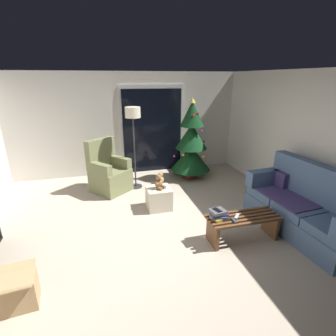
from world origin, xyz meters
name	(u,v)px	position (x,y,z in m)	size (l,w,h in m)	color
ground_plane	(155,235)	(0.00, 0.00, 0.00)	(7.00, 7.00, 0.00)	#B2A38E
wall_back	(128,124)	(0.00, 3.06, 1.25)	(5.72, 0.12, 2.50)	silver
wall_right	(319,146)	(2.86, 0.00, 1.25)	(0.12, 6.00, 2.50)	silver
patio_door_frame	(152,129)	(0.61, 2.99, 1.10)	(1.60, 0.02, 2.20)	silver
patio_door_glass	(153,132)	(0.61, 2.97, 1.05)	(1.50, 0.02, 2.10)	black
couch	(305,208)	(2.32, -0.49, 0.40)	(0.91, 1.99, 1.08)	slate
coffee_table	(243,224)	(1.26, -0.45, 0.27)	(1.10, 0.40, 0.40)	brown
remote_graphite	(234,220)	(1.05, -0.53, 0.41)	(0.04, 0.16, 0.02)	#333338
remote_silver	(237,216)	(1.15, -0.44, 0.41)	(0.04, 0.16, 0.02)	#ADADB2
book_stack	(219,214)	(0.86, -0.42, 0.47)	(0.27, 0.24, 0.14)	#B79333
cell_phone	(217,210)	(0.84, -0.41, 0.54)	(0.07, 0.14, 0.01)	black
christmas_tree	(191,144)	(1.39, 2.21, 0.86)	(0.95, 0.95, 1.93)	#4C1E19
armchair	(109,173)	(-0.59, 1.95, 0.40)	(0.96, 0.96, 1.13)	olive
floor_lamp	(133,121)	(-0.01, 1.98, 1.51)	(0.32, 0.32, 1.78)	#2D2D30
ottoman	(159,198)	(0.27, 0.87, 0.20)	(0.44, 0.44, 0.40)	beige
teddy_bear_chestnut	(159,182)	(0.27, 0.86, 0.53)	(0.21, 0.22, 0.29)	brown
teddy_bear_honey_by_tree	(160,179)	(0.58, 2.04, 0.12)	(0.21, 0.22, 0.29)	tan
cardboard_box_open_near_shelf	(16,293)	(-1.73, -0.92, 0.18)	(0.45, 0.50, 0.40)	tan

